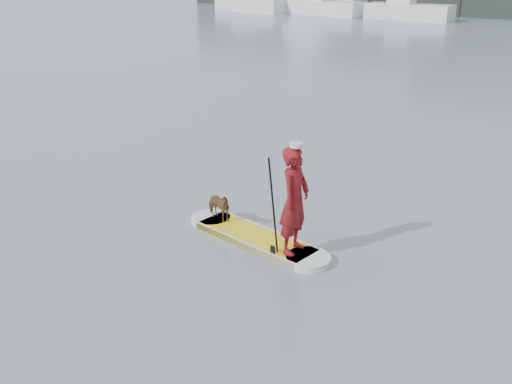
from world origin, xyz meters
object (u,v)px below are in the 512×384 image
Objects in this scene: paddler at (295,201)px; sailboat_c at (408,10)px; sailboat_a at (251,3)px; dog at (218,206)px; sailboat_b at (324,6)px; paddleboard at (256,238)px.

sailboat_c reaches higher than paddler.
dog is at bearing -48.26° from sailboat_a.
sailboat_b is (-22.21, 43.03, 0.45)m from dog.
sailboat_c is at bearing 27.28° from dog.
sailboat_a reaches higher than paddleboard.
dog is 48.43m from sailboat_b.
sailboat_c is (8.51, 0.37, -0.05)m from sailboat_b.
sailboat_b is at bearing 37.06° from dog.
paddler reaches higher than paddleboard.
paddler is 2.06m from dog.
sailboat_b reaches higher than sailboat_c.
sailboat_b reaches higher than paddleboard.
paddleboard is 0.26× the size of sailboat_b.
sailboat_b reaches higher than sailboat_a.
paddleboard is 45.94m from sailboat_c.
dog reaches higher than paddleboard.
paddler is 53.25m from sailboat_a.
sailboat_b is at bearing 12.30° from sailboat_a.
paddleboard is 0.30× the size of sailboat_c.
dog is at bearing 76.62° from paddler.
sailboat_a is at bearing -165.99° from sailboat_b.
sailboat_c is at bearing 10.15° from sailboat_b.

